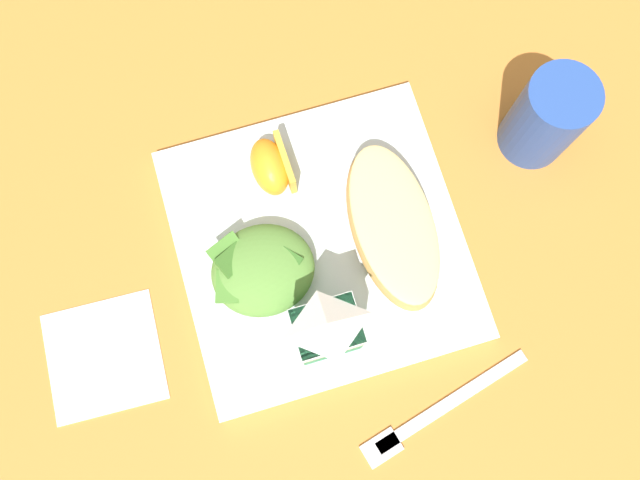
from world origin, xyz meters
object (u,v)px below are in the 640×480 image
object	(u,v)px
green_salad_pile	(263,270)
drinking_blue_cup	(547,118)
white_plate	(320,244)
metal_fork	(431,415)
paper_napkin	(104,357)
milk_carton	(327,329)
cheesy_pizza_bread	(393,226)
orange_wedge_front	(271,166)

from	to	relation	value
green_salad_pile	drinking_blue_cup	bearing A→B (deg)	-168.42
white_plate	metal_fork	distance (m)	0.20
paper_napkin	drinking_blue_cup	xyz separation A→B (m)	(-0.48, -0.10, 0.05)
milk_carton	white_plate	bearing A→B (deg)	-102.85
cheesy_pizza_bread	metal_fork	world-z (taller)	cheesy_pizza_bread
orange_wedge_front	green_salad_pile	bearing A→B (deg)	69.79
green_salad_pile	orange_wedge_front	bearing A→B (deg)	-110.21
cheesy_pizza_bread	milk_carton	distance (m)	0.13
metal_fork	white_plate	bearing A→B (deg)	-74.18
paper_napkin	metal_fork	bearing A→B (deg)	153.53
white_plate	metal_fork	world-z (taller)	white_plate
milk_carton	orange_wedge_front	size ratio (longest dim) A/B	1.80
green_salad_pile	milk_carton	distance (m)	0.09
green_salad_pile	metal_fork	size ratio (longest dim) A/B	0.54
orange_wedge_front	paper_napkin	size ratio (longest dim) A/B	0.56
cheesy_pizza_bread	green_salad_pile	world-z (taller)	green_salad_pile
paper_napkin	metal_fork	world-z (taller)	metal_fork
metal_fork	drinking_blue_cup	world-z (taller)	drinking_blue_cup
green_salad_pile	drinking_blue_cup	size ratio (longest dim) A/B	0.94
cheesy_pizza_bread	milk_carton	bearing A→B (deg)	41.41
green_salad_pile	paper_napkin	bearing A→B (deg)	10.46
drinking_blue_cup	paper_napkin	bearing A→B (deg)	11.18
drinking_blue_cup	metal_fork	bearing A→B (deg)	51.14
white_plate	drinking_blue_cup	world-z (taller)	drinking_blue_cup
milk_carton	metal_fork	bearing A→B (deg)	126.47
milk_carton	drinking_blue_cup	xyz separation A→B (m)	(-0.27, -0.14, -0.02)
green_salad_pile	drinking_blue_cup	distance (m)	0.32
white_plate	orange_wedge_front	distance (m)	0.09
paper_napkin	orange_wedge_front	bearing A→B (deg)	-148.11
white_plate	paper_napkin	distance (m)	0.24
orange_wedge_front	drinking_blue_cup	bearing A→B (deg)	172.65
orange_wedge_front	drinking_blue_cup	xyz separation A→B (m)	(-0.27, 0.04, 0.02)
green_salad_pile	orange_wedge_front	distance (m)	0.10
paper_napkin	drinking_blue_cup	size ratio (longest dim) A/B	1.03
white_plate	milk_carton	world-z (taller)	milk_carton
milk_carton	metal_fork	size ratio (longest dim) A/B	0.59
milk_carton	metal_fork	xyz separation A→B (m)	(-0.07, 0.10, -0.07)
cheesy_pizza_bread	white_plate	bearing A→B (deg)	-7.19
cheesy_pizza_bread	milk_carton	size ratio (longest dim) A/B	1.55
milk_carton	paper_napkin	world-z (taller)	milk_carton
white_plate	paper_napkin	world-z (taller)	white_plate
white_plate	green_salad_pile	size ratio (longest dim) A/B	2.79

